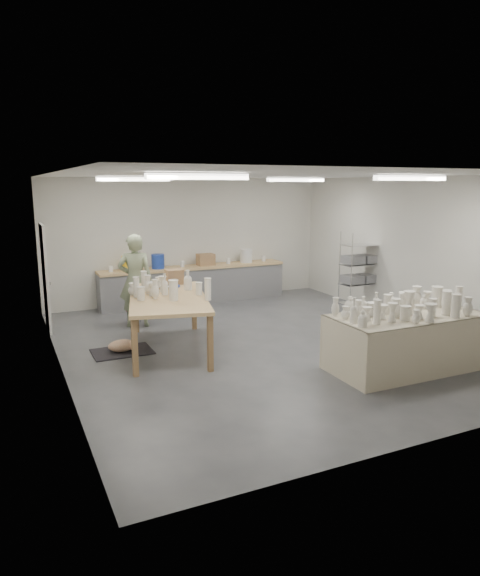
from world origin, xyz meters
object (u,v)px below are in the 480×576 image
drying_table (406,339)px  potter (136,281)px  work_table (167,295)px  red_stool (134,310)px

drying_table → potter: 5.32m
drying_table → potter: (-3.21, 4.22, 0.47)m
work_table → potter: 1.63m
drying_table → potter: potter is taller
work_table → red_stool: bearing=108.9°
potter → red_stool: (0.00, 0.27, -0.68)m
potter → red_stool: potter is taller
drying_table → red_stool: bearing=126.3°
work_table → potter: potter is taller
drying_table → work_table: bearing=140.4°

